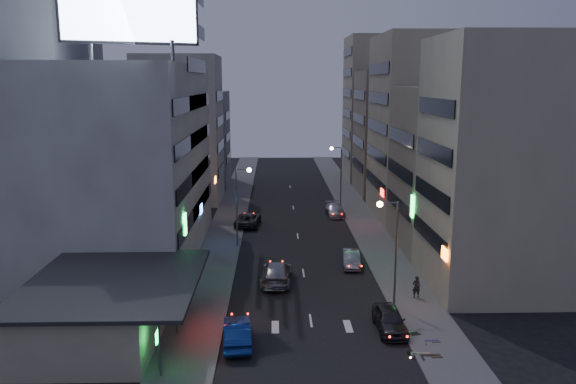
{
  "coord_description": "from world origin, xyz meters",
  "views": [
    {
      "loc": [
        -2.52,
        -32.86,
        16.51
      ],
      "look_at": [
        -1.3,
        16.2,
        6.83
      ],
      "focal_mm": 35.0,
      "sensor_mm": 36.0,
      "label": 1
    }
  ],
  "objects_px": {
    "scooter_blue": "(439,332)",
    "scooter_black_b": "(417,323)",
    "parked_car_left": "(248,219)",
    "scooter_black_a": "(440,345)",
    "parked_car_right_far": "(335,210)",
    "parked_car_right_mid": "(351,259)",
    "person": "(416,287)",
    "scooter_silver_b": "(417,324)",
    "scooter_silver_a": "(430,345)",
    "road_car_silver": "(276,272)",
    "parked_car_right_near": "(390,319)",
    "road_car_blue": "(237,333)"
  },
  "relations": [
    {
      "from": "parked_car_right_near",
      "to": "parked_car_left",
      "type": "bearing_deg",
      "value": 109.9
    },
    {
      "from": "parked_car_left",
      "to": "scooter_black_a",
      "type": "bearing_deg",
      "value": 118.45
    },
    {
      "from": "parked_car_right_far",
      "to": "road_car_blue",
      "type": "xyz_separation_m",
      "value": [
        -9.99,
        -34.79,
        0.07
      ]
    },
    {
      "from": "road_car_blue",
      "to": "scooter_blue",
      "type": "xyz_separation_m",
      "value": [
        12.98,
        0.11,
        -0.19
      ]
    },
    {
      "from": "road_car_silver",
      "to": "person",
      "type": "bearing_deg",
      "value": 164.1
    },
    {
      "from": "scooter_blue",
      "to": "scooter_black_b",
      "type": "xyz_separation_m",
      "value": [
        -1.11,
        1.21,
        0.08
      ]
    },
    {
      "from": "road_car_blue",
      "to": "scooter_blue",
      "type": "distance_m",
      "value": 12.98
    },
    {
      "from": "person",
      "to": "parked_car_right_far",
      "type": "bearing_deg",
      "value": -86.38
    },
    {
      "from": "person",
      "to": "parked_car_right_near",
      "type": "bearing_deg",
      "value": 56.69
    },
    {
      "from": "parked_car_right_far",
      "to": "scooter_silver_b",
      "type": "height_order",
      "value": "parked_car_right_far"
    },
    {
      "from": "parked_car_left",
      "to": "road_car_silver",
      "type": "xyz_separation_m",
      "value": [
        3.23,
        -18.84,
        0.1
      ]
    },
    {
      "from": "road_car_blue",
      "to": "parked_car_right_far",
      "type": "bearing_deg",
      "value": -110.92
    },
    {
      "from": "parked_car_right_far",
      "to": "parked_car_left",
      "type": "bearing_deg",
      "value": -158.96
    },
    {
      "from": "parked_car_left",
      "to": "person",
      "type": "distance_m",
      "value": 26.72
    },
    {
      "from": "parked_car_right_mid",
      "to": "scooter_black_a",
      "type": "height_order",
      "value": "parked_car_right_mid"
    },
    {
      "from": "person",
      "to": "scooter_silver_b",
      "type": "distance_m",
      "value": 6.11
    },
    {
      "from": "road_car_silver",
      "to": "scooter_black_b",
      "type": "height_order",
      "value": "road_car_silver"
    },
    {
      "from": "road_car_blue",
      "to": "scooter_silver_a",
      "type": "bearing_deg",
      "value": 167.02
    },
    {
      "from": "scooter_silver_a",
      "to": "scooter_blue",
      "type": "bearing_deg",
      "value": -20.79
    },
    {
      "from": "parked_car_left",
      "to": "scooter_black_a",
      "type": "xyz_separation_m",
      "value": [
        13.18,
        -31.92,
        -0.08
      ]
    },
    {
      "from": "scooter_black_a",
      "to": "scooter_black_b",
      "type": "relative_size",
      "value": 1.0
    },
    {
      "from": "parked_car_right_mid",
      "to": "scooter_black_a",
      "type": "distance_m",
      "value": 17.4
    },
    {
      "from": "parked_car_right_mid",
      "to": "road_car_silver",
      "type": "bearing_deg",
      "value": -144.42
    },
    {
      "from": "person",
      "to": "scooter_silver_a",
      "type": "bearing_deg",
      "value": 78.08
    },
    {
      "from": "road_car_silver",
      "to": "scooter_black_b",
      "type": "bearing_deg",
      "value": 137.44
    },
    {
      "from": "road_car_silver",
      "to": "scooter_black_a",
      "type": "relative_size",
      "value": 3.19
    },
    {
      "from": "scooter_black_a",
      "to": "scooter_blue",
      "type": "bearing_deg",
      "value": -14.9
    },
    {
      "from": "parked_car_left",
      "to": "road_car_silver",
      "type": "height_order",
      "value": "road_car_silver"
    },
    {
      "from": "parked_car_right_mid",
      "to": "scooter_silver_a",
      "type": "relative_size",
      "value": 2.53
    },
    {
      "from": "person",
      "to": "scooter_blue",
      "type": "distance_m",
      "value": 7.2
    },
    {
      "from": "parked_car_right_mid",
      "to": "scooter_blue",
      "type": "xyz_separation_m",
      "value": [
        3.61,
        -15.14,
        -0.11
      ]
    },
    {
      "from": "parked_car_right_far",
      "to": "road_car_silver",
      "type": "relative_size",
      "value": 0.85
    },
    {
      "from": "parked_car_right_near",
      "to": "scooter_black_b",
      "type": "distance_m",
      "value": 1.81
    },
    {
      "from": "road_car_silver",
      "to": "person",
      "type": "relative_size",
      "value": 3.42
    },
    {
      "from": "scooter_black_b",
      "to": "scooter_silver_b",
      "type": "relative_size",
      "value": 1.11
    },
    {
      "from": "road_car_blue",
      "to": "scooter_black_a",
      "type": "xyz_separation_m",
      "value": [
        12.51,
        -1.87,
        -0.11
      ]
    },
    {
      "from": "parked_car_right_near",
      "to": "person",
      "type": "relative_size",
      "value": 2.65
    },
    {
      "from": "road_car_silver",
      "to": "scooter_black_b",
      "type": "distance_m",
      "value": 13.59
    },
    {
      "from": "scooter_blue",
      "to": "scooter_black_b",
      "type": "distance_m",
      "value": 1.64
    },
    {
      "from": "scooter_black_b",
      "to": "road_car_silver",
      "type": "bearing_deg",
      "value": 22.89
    },
    {
      "from": "scooter_silver_b",
      "to": "person",
      "type": "bearing_deg",
      "value": -20.84
    },
    {
      "from": "road_car_blue",
      "to": "scooter_silver_a",
      "type": "xyz_separation_m",
      "value": [
        11.94,
        -1.7,
        -0.15
      ]
    },
    {
      "from": "parked_car_left",
      "to": "road_car_blue",
      "type": "distance_m",
      "value": 30.06
    },
    {
      "from": "scooter_silver_b",
      "to": "parked_car_right_near",
      "type": "bearing_deg",
      "value": 68.8
    },
    {
      "from": "scooter_black_a",
      "to": "scooter_silver_b",
      "type": "height_order",
      "value": "scooter_black_a"
    },
    {
      "from": "parked_car_left",
      "to": "scooter_black_b",
      "type": "height_order",
      "value": "parked_car_left"
    },
    {
      "from": "scooter_silver_a",
      "to": "person",
      "type": "bearing_deg",
      "value": 0.49
    },
    {
      "from": "road_car_silver",
      "to": "person",
      "type": "distance_m",
      "value": 11.45
    },
    {
      "from": "scooter_silver_a",
      "to": "scooter_black_b",
      "type": "relative_size",
      "value": 0.93
    },
    {
      "from": "parked_car_right_far",
      "to": "scooter_black_a",
      "type": "distance_m",
      "value": 36.74
    }
  ]
}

